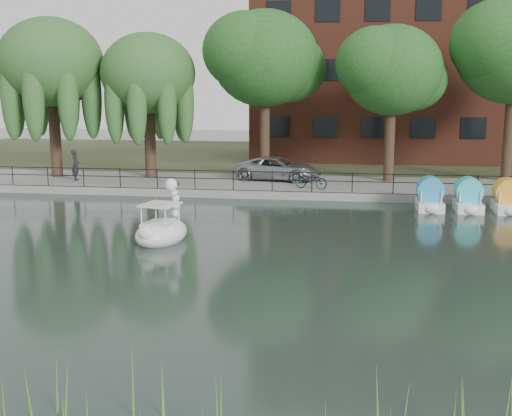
% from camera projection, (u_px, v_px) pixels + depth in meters
% --- Properties ---
extents(ground_plane, '(120.00, 120.00, 0.00)m').
position_uv_depth(ground_plane, '(221.00, 274.00, 19.63)').
color(ground_plane, '#2F3F39').
extents(promenade, '(40.00, 6.00, 0.40)m').
position_uv_depth(promenade, '(278.00, 186.00, 35.13)').
color(promenade, gray).
rests_on(promenade, ground_plane).
extents(kerb, '(40.00, 0.25, 0.40)m').
position_uv_depth(kerb, '(272.00, 195.00, 32.27)').
color(kerb, gray).
rests_on(kerb, ground_plane).
extents(land_strip, '(60.00, 22.00, 0.36)m').
position_uv_depth(land_strip, '(298.00, 158.00, 48.74)').
color(land_strip, '#47512D').
rests_on(land_strip, ground_plane).
extents(railing, '(32.00, 0.05, 1.00)m').
position_uv_depth(railing, '(272.00, 176.00, 32.28)').
color(railing, black).
rests_on(railing, promenade).
extents(apartment_building, '(20.00, 10.07, 18.00)m').
position_uv_depth(apartment_building, '(397.00, 32.00, 45.98)').
color(apartment_building, '#4C1E16').
rests_on(apartment_building, land_strip).
extents(willow_left, '(5.88, 5.88, 9.01)m').
position_uv_depth(willow_left, '(51.00, 63.00, 36.15)').
color(willow_left, '#473323').
rests_on(willow_left, promenade).
extents(willow_mid, '(5.32, 5.32, 8.15)m').
position_uv_depth(willow_mid, '(148.00, 74.00, 35.99)').
color(willow_mid, '#473323').
rests_on(willow_mid, promenade).
extents(broadleaf_center, '(6.00, 6.00, 9.25)m').
position_uv_depth(broadleaf_center, '(265.00, 59.00, 35.90)').
color(broadleaf_center, '#473323').
rests_on(broadleaf_center, promenade).
extents(broadleaf_right, '(5.40, 5.40, 8.32)m').
position_uv_depth(broadleaf_right, '(392.00, 71.00, 34.57)').
color(broadleaf_right, '#473323').
rests_on(broadleaf_right, promenade).
extents(minivan, '(3.34, 5.69, 1.49)m').
position_uv_depth(minivan, '(278.00, 167.00, 35.82)').
color(minivan, gray).
rests_on(minivan, promenade).
extents(bicycle, '(1.12, 1.82, 1.00)m').
position_uv_depth(bicycle, '(311.00, 179.00, 32.93)').
color(bicycle, gray).
rests_on(bicycle, promenade).
extents(pedestrian, '(0.66, 0.82, 1.98)m').
position_uv_depth(pedestrian, '(76.00, 163.00, 35.64)').
color(pedestrian, black).
rests_on(pedestrian, promenade).
extents(swan_boat, '(2.15, 2.90, 2.22)m').
position_uv_depth(swan_boat, '(162.00, 228.00, 23.68)').
color(swan_boat, white).
rests_on(swan_boat, ground_plane).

